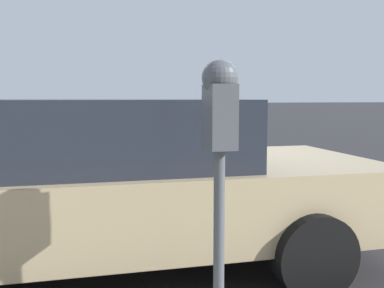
# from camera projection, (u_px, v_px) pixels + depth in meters

# --- Properties ---
(ground_plane) EXTENTS (220.00, 220.00, 0.00)m
(ground_plane) POSITION_uv_depth(u_px,v_px,m) (192.00, 231.00, 5.03)
(ground_plane) COLOR #2B2B2D
(parking_meter) EXTENTS (0.21, 0.19, 1.54)m
(parking_meter) POSITION_uv_depth(u_px,v_px,m) (220.00, 129.00, 2.35)
(parking_meter) COLOR #4C5156
(parking_meter) RESTS_ON sidewalk
(car_tan) EXTENTS (2.13, 4.91, 1.47)m
(car_tan) POSITION_uv_depth(u_px,v_px,m) (92.00, 181.00, 3.81)
(car_tan) COLOR tan
(car_tan) RESTS_ON ground_plane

